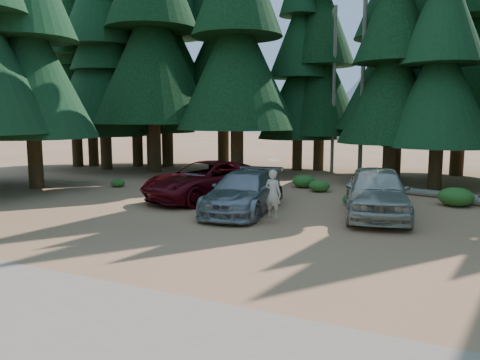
{
  "coord_description": "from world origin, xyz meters",
  "views": [
    {
      "loc": [
        6.07,
        -12.27,
        3.56
      ],
      "look_at": [
        -1.15,
        2.81,
        1.25
      ],
      "focal_mm": 35.0,
      "sensor_mm": 36.0,
      "label": 1
    }
  ],
  "objects_px": {
    "silver_minivan_right": "(376,192)",
    "frisbee_player": "(273,193)",
    "log_left": "(234,185)",
    "silver_minivan_center": "(244,192)",
    "log_mid": "(431,194)",
    "red_pickup": "(207,180)"
  },
  "relations": [
    {
      "from": "silver_minivan_right",
      "to": "frisbee_player",
      "type": "relative_size",
      "value": 2.69
    },
    {
      "from": "silver_minivan_right",
      "to": "log_left",
      "type": "bearing_deg",
      "value": 141.18
    },
    {
      "from": "silver_minivan_center",
      "to": "silver_minivan_right",
      "type": "relative_size",
      "value": 0.98
    },
    {
      "from": "frisbee_player",
      "to": "log_mid",
      "type": "relative_size",
      "value": 0.51
    },
    {
      "from": "silver_minivan_right",
      "to": "log_mid",
      "type": "relative_size",
      "value": 1.37
    },
    {
      "from": "log_left",
      "to": "log_mid",
      "type": "xyz_separation_m",
      "value": [
        8.92,
        1.51,
        0.0
      ]
    },
    {
      "from": "silver_minivan_right",
      "to": "log_left",
      "type": "relative_size",
      "value": 1.2
    },
    {
      "from": "log_left",
      "to": "red_pickup",
      "type": "bearing_deg",
      "value": -108.48
    },
    {
      "from": "silver_minivan_right",
      "to": "log_left",
      "type": "height_order",
      "value": "silver_minivan_right"
    },
    {
      "from": "frisbee_player",
      "to": "log_left",
      "type": "height_order",
      "value": "frisbee_player"
    },
    {
      "from": "red_pickup",
      "to": "log_mid",
      "type": "xyz_separation_m",
      "value": [
        8.63,
        4.74,
        -0.66
      ]
    },
    {
      "from": "log_left",
      "to": "silver_minivan_right",
      "type": "bearing_deg",
      "value": -49.77
    },
    {
      "from": "silver_minivan_center",
      "to": "log_mid",
      "type": "xyz_separation_m",
      "value": [
        6.09,
        6.45,
        -0.59
      ]
    },
    {
      "from": "red_pickup",
      "to": "log_mid",
      "type": "distance_m",
      "value": 9.87
    },
    {
      "from": "frisbee_player",
      "to": "log_mid",
      "type": "distance_m",
      "value": 8.89
    },
    {
      "from": "silver_minivan_center",
      "to": "log_left",
      "type": "bearing_deg",
      "value": 112.51
    },
    {
      "from": "frisbee_player",
      "to": "log_mid",
      "type": "bearing_deg",
      "value": -110.5
    },
    {
      "from": "red_pickup",
      "to": "log_left",
      "type": "height_order",
      "value": "red_pickup"
    },
    {
      "from": "silver_minivan_center",
      "to": "frisbee_player",
      "type": "bearing_deg",
      "value": -43.35
    },
    {
      "from": "silver_minivan_center",
      "to": "frisbee_player",
      "type": "xyz_separation_m",
      "value": [
        1.63,
        -1.19,
        0.24
      ]
    },
    {
      "from": "silver_minivan_right",
      "to": "silver_minivan_center",
      "type": "bearing_deg",
      "value": -176.71
    },
    {
      "from": "red_pickup",
      "to": "log_mid",
      "type": "relative_size",
      "value": 1.53
    }
  ]
}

